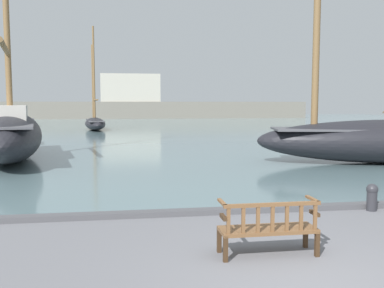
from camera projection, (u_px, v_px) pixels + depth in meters
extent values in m
plane|color=slate|center=(309.00, 283.00, 5.95)|extent=(160.00, 160.00, 0.00)
cube|color=slate|center=(148.00, 125.00, 49.23)|extent=(100.00, 80.00, 0.08)
cube|color=#4C4C50|center=(238.00, 210.00, 9.73)|extent=(40.00, 0.30, 0.12)
cube|color=#3D2A19|center=(219.00, 240.00, 7.15)|extent=(0.07, 0.07, 0.42)
cube|color=#3D2A19|center=(306.00, 236.00, 7.39)|extent=(0.07, 0.07, 0.42)
cube|color=#3D2A19|center=(226.00, 249.00, 6.70)|extent=(0.07, 0.07, 0.42)
cube|color=#3D2A19|center=(317.00, 244.00, 6.95)|extent=(0.07, 0.07, 0.42)
cube|color=brown|center=(268.00, 230.00, 7.03)|extent=(1.60, 0.53, 0.06)
cube|color=brown|center=(273.00, 205.00, 6.77)|extent=(1.60, 0.06, 0.06)
cube|color=brown|center=(228.00, 221.00, 6.67)|extent=(0.06, 0.04, 0.41)
cube|color=brown|center=(243.00, 220.00, 6.71)|extent=(0.06, 0.04, 0.41)
cube|color=brown|center=(258.00, 220.00, 6.75)|extent=(0.06, 0.04, 0.41)
cube|color=brown|center=(273.00, 219.00, 6.79)|extent=(0.06, 0.04, 0.41)
cube|color=brown|center=(287.00, 218.00, 6.83)|extent=(0.06, 0.04, 0.41)
cube|color=brown|center=(301.00, 218.00, 6.86)|extent=(0.06, 0.04, 0.41)
cube|color=brown|center=(315.00, 217.00, 6.90)|extent=(0.06, 0.04, 0.41)
cube|color=#3D2A19|center=(223.00, 217.00, 6.79)|extent=(0.06, 0.30, 0.06)
cube|color=brown|center=(222.00, 203.00, 6.86)|extent=(0.06, 0.47, 0.04)
cube|color=#3D2A19|center=(315.00, 213.00, 7.03)|extent=(0.06, 0.30, 0.06)
cube|color=brown|center=(313.00, 199.00, 7.10)|extent=(0.06, 0.47, 0.04)
ellipsoid|color=black|center=(95.00, 124.00, 38.97)|extent=(2.70, 7.47, 1.11)
cube|color=#4C4C51|center=(95.00, 120.00, 38.94)|extent=(2.15, 6.54, 0.08)
cylinder|color=brown|center=(94.00, 73.00, 38.71)|extent=(0.17, 0.17, 8.42)
cylinder|color=brown|center=(96.00, 100.00, 37.05)|extent=(0.66, 3.94, 0.14)
cylinder|color=brown|center=(93.00, 82.00, 40.69)|extent=(0.17, 0.17, 7.03)
ellipsoid|color=black|center=(11.00, 136.00, 18.33)|extent=(4.49, 10.61, 2.03)
cube|color=#4C4C51|center=(10.00, 123.00, 18.28)|extent=(3.63, 9.27, 0.08)
cube|color=beige|center=(9.00, 114.00, 17.52)|extent=(1.96, 3.26, 0.71)
cylinder|color=brown|center=(4.00, 47.00, 16.22)|extent=(1.04, 4.28, 0.20)
cylinder|color=brown|center=(16.00, 118.00, 24.10)|extent=(0.61, 2.12, 0.20)
cylinder|color=#2D2D33|center=(372.00, 200.00, 9.92)|extent=(0.23, 0.23, 0.50)
sphere|color=#2D2D33|center=(372.00, 189.00, 9.89)|extent=(0.27, 0.27, 0.27)
cube|color=slate|center=(142.00, 110.00, 67.63)|extent=(53.78, 2.40, 2.74)
cube|color=#B7B2A3|center=(131.00, 88.00, 67.04)|extent=(9.20, 2.00, 4.34)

